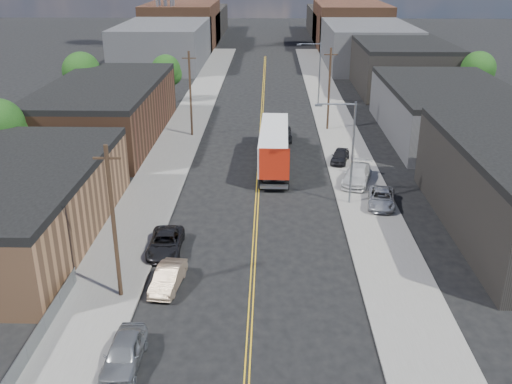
# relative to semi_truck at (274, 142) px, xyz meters

# --- Properties ---
(ground) EXTENTS (260.00, 260.00, 0.00)m
(ground) POSITION_rel_semi_truck_xyz_m (-1.50, 24.69, -2.38)
(ground) COLOR black
(ground) RESTS_ON ground
(centerline) EXTENTS (0.32, 120.00, 0.01)m
(centerline) POSITION_rel_semi_truck_xyz_m (-1.50, 9.69, -2.37)
(centerline) COLOR gold
(centerline) RESTS_ON ground
(sidewalk_left) EXTENTS (5.00, 140.00, 0.15)m
(sidewalk_left) POSITION_rel_semi_truck_xyz_m (-11.00, 9.69, -2.30)
(sidewalk_left) COLOR slate
(sidewalk_left) RESTS_ON ground
(sidewalk_right) EXTENTS (5.00, 140.00, 0.15)m
(sidewalk_right) POSITION_rel_semi_truck_xyz_m (8.00, 9.69, -2.30)
(sidewalk_right) COLOR slate
(sidewalk_right) RESTS_ON ground
(warehouse_tan) EXTENTS (12.00, 22.00, 5.60)m
(warehouse_tan) POSITION_rel_semi_truck_xyz_m (-19.50, -17.31, 0.42)
(warehouse_tan) COLOR #8B5F40
(warehouse_tan) RESTS_ON ground
(warehouse_brown) EXTENTS (12.00, 26.00, 6.60)m
(warehouse_brown) POSITION_rel_semi_truck_xyz_m (-19.50, 8.69, 0.92)
(warehouse_brown) COLOR #482C1C
(warehouse_brown) RESTS_ON ground
(industrial_right_b) EXTENTS (14.00, 24.00, 6.10)m
(industrial_right_b) POSITION_rel_semi_truck_xyz_m (20.50, 10.69, 0.67)
(industrial_right_b) COLOR #333335
(industrial_right_b) RESTS_ON ground
(industrial_right_c) EXTENTS (14.00, 22.00, 7.60)m
(industrial_right_c) POSITION_rel_semi_truck_xyz_m (20.50, 36.69, 1.42)
(industrial_right_c) COLOR black
(industrial_right_c) RESTS_ON ground
(skyline_left_a) EXTENTS (16.00, 30.00, 8.00)m
(skyline_left_a) POSITION_rel_semi_truck_xyz_m (-21.50, 59.69, 1.62)
(skyline_left_a) COLOR #333335
(skyline_left_a) RESTS_ON ground
(skyline_right_a) EXTENTS (16.00, 30.00, 8.00)m
(skyline_right_a) POSITION_rel_semi_truck_xyz_m (18.50, 59.69, 1.62)
(skyline_right_a) COLOR #333335
(skyline_right_a) RESTS_ON ground
(skyline_left_b) EXTENTS (16.00, 26.00, 10.00)m
(skyline_left_b) POSITION_rel_semi_truck_xyz_m (-21.50, 84.69, 2.62)
(skyline_left_b) COLOR #482C1C
(skyline_left_b) RESTS_ON ground
(skyline_right_b) EXTENTS (16.00, 26.00, 10.00)m
(skyline_right_b) POSITION_rel_semi_truck_xyz_m (18.50, 84.69, 2.62)
(skyline_right_b) COLOR #482C1C
(skyline_right_b) RESTS_ON ground
(skyline_left_c) EXTENTS (16.00, 40.00, 7.00)m
(skyline_left_c) POSITION_rel_semi_truck_xyz_m (-21.50, 104.69, 1.12)
(skyline_left_c) COLOR black
(skyline_left_c) RESTS_ON ground
(skyline_right_c) EXTENTS (16.00, 40.00, 7.00)m
(skyline_right_c) POSITION_rel_semi_truck_xyz_m (18.50, 104.69, 1.12)
(skyline_right_c) COLOR black
(skyline_right_c) RESTS_ON ground
(streetlight_near) EXTENTS (3.39, 0.25, 9.00)m
(streetlight_near) POSITION_rel_semi_truck_xyz_m (6.10, -10.31, 2.95)
(streetlight_near) COLOR gray
(streetlight_near) RESTS_ON ground
(streetlight_far) EXTENTS (3.39, 0.25, 9.00)m
(streetlight_far) POSITION_rel_semi_truck_xyz_m (6.10, 24.69, 2.95)
(streetlight_far) COLOR gray
(streetlight_far) RESTS_ON ground
(utility_pole_left_near) EXTENTS (1.60, 0.26, 10.00)m
(utility_pole_left_near) POSITION_rel_semi_truck_xyz_m (-9.70, -25.31, 2.76)
(utility_pole_left_near) COLOR black
(utility_pole_left_near) RESTS_ON ground
(utility_pole_left_far) EXTENTS (1.60, 0.26, 10.00)m
(utility_pole_left_far) POSITION_rel_semi_truck_xyz_m (-9.70, 9.69, 2.76)
(utility_pole_left_far) COLOR black
(utility_pole_left_far) RESTS_ON ground
(utility_pole_right) EXTENTS (1.60, 0.26, 10.00)m
(utility_pole_right) POSITION_rel_semi_truck_xyz_m (6.70, 12.69, 2.76)
(utility_pole_right) COLOR black
(utility_pole_right) RESTS_ON ground
(chainlink_fence) EXTENTS (0.05, 16.00, 1.22)m
(chainlink_fence) POSITION_rel_semi_truck_xyz_m (-13.00, -31.81, -1.72)
(chainlink_fence) COLOR slate
(chainlink_fence) RESTS_ON ground
(tree_left_near) EXTENTS (4.85, 4.76, 7.91)m
(tree_left_near) POSITION_rel_semi_truck_xyz_m (-25.44, -5.31, 2.80)
(tree_left_near) COLOR black
(tree_left_near) RESTS_ON ground
(tree_left_mid) EXTENTS (5.10, 5.04, 8.37)m
(tree_left_mid) POSITION_rel_semi_truck_xyz_m (-25.44, 19.69, 3.10)
(tree_left_mid) COLOR black
(tree_left_mid) RESTS_ON ground
(tree_left_far) EXTENTS (4.35, 4.20, 6.97)m
(tree_left_far) POSITION_rel_semi_truck_xyz_m (-15.44, 26.69, 2.19)
(tree_left_far) COLOR black
(tree_left_far) RESTS_ON ground
(tree_right_far) EXTENTS (4.85, 4.76, 7.91)m
(tree_right_far) POSITION_rel_semi_truck_xyz_m (28.56, 24.69, 2.80)
(tree_right_far) COLOR black
(tree_right_far) RESTS_ON ground
(semi_truck) EXTENTS (3.02, 15.99, 4.18)m
(semi_truck) POSITION_rel_semi_truck_xyz_m (0.00, 0.00, 0.00)
(semi_truck) COLOR silver
(semi_truck) RESTS_ON ground
(car_left_a) EXTENTS (1.87, 4.59, 1.56)m
(car_left_a) POSITION_rel_semi_truck_xyz_m (-7.90, -31.82, -1.60)
(car_left_a) COLOR #999C9D
(car_left_a) RESTS_ON ground
(car_left_b) EXTENTS (1.99, 4.44, 1.41)m
(car_left_b) POSITION_rel_semi_truck_xyz_m (-6.90, -24.15, -1.67)
(car_left_b) COLOR #967C62
(car_left_b) RESTS_ON ground
(car_left_c) EXTENTS (2.47, 5.10, 1.40)m
(car_left_c) POSITION_rel_semi_truck_xyz_m (-7.90, -19.31, -1.68)
(car_left_c) COLOR black
(car_left_c) RESTS_ON ground
(car_right_lot_a) EXTENTS (2.99, 5.12, 1.34)m
(car_right_lot_a) POSITION_rel_semi_truck_xyz_m (9.13, -10.90, -1.56)
(car_right_lot_a) COLOR #AFB1B4
(car_right_lot_a) RESTS_ON sidewalk_right
(car_right_lot_b) EXTENTS (3.75, 5.92, 1.60)m
(car_right_lot_b) POSITION_rel_semi_truck_xyz_m (7.78, -5.70, -1.43)
(car_right_lot_b) COLOR #BDBDBD
(car_right_lot_b) RESTS_ON sidewalk_right
(car_right_lot_c) EXTENTS (2.54, 4.24, 1.35)m
(car_right_lot_c) POSITION_rel_semi_truck_xyz_m (6.86, 0.22, -1.55)
(car_right_lot_c) COLOR black
(car_right_lot_c) RESTS_ON sidewalk_right
(car_ahead_truck) EXTENTS (2.47, 5.29, 1.47)m
(car_ahead_truck) POSITION_rel_semi_truck_xyz_m (0.90, 8.27, -1.65)
(car_ahead_truck) COLOR black
(car_ahead_truck) RESTS_ON ground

